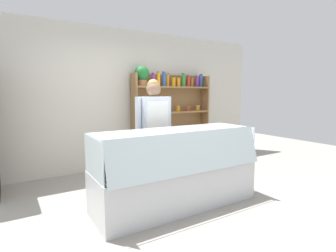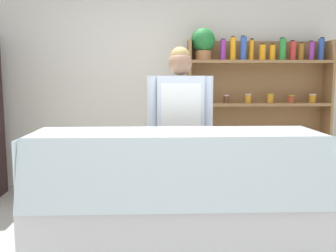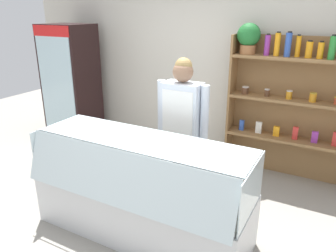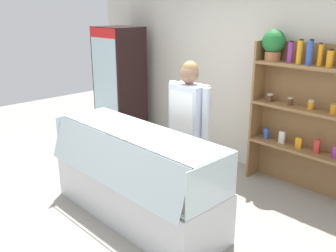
{
  "view_description": "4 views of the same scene",
  "coord_description": "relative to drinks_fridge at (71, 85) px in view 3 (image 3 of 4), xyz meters",
  "views": [
    {
      "loc": [
        -1.83,
        -2.85,
        1.47
      ],
      "look_at": [
        0.33,
        0.66,
        0.95
      ],
      "focal_mm": 28.0,
      "sensor_mm": 36.0,
      "label": 1
    },
    {
      "loc": [
        -0.18,
        -2.8,
        1.41
      ],
      "look_at": [
        -0.06,
        0.34,
        1.0
      ],
      "focal_mm": 40.0,
      "sensor_mm": 36.0,
      "label": 2
    },
    {
      "loc": [
        1.57,
        -2.42,
        2.16
      ],
      "look_at": [
        0.09,
        0.29,
        1.05
      ],
      "focal_mm": 35.0,
      "sensor_mm": 36.0,
      "label": 3
    },
    {
      "loc": [
        2.93,
        -2.41,
        2.26
      ],
      "look_at": [
        0.1,
        0.3,
        1.01
      ],
      "focal_mm": 40.0,
      "sensor_mm": 36.0,
      "label": 4
    }
  ],
  "objects": [
    {
      "name": "shop_clerk",
      "position": [
        2.45,
        -0.83,
        0.03
      ],
      "size": [
        0.61,
        0.25,
        1.68
      ],
      "color": "#383D51",
      "rests_on": "ground"
    },
    {
      "name": "ground_plane",
      "position": [
        2.38,
        -1.48,
        -0.97
      ],
      "size": [
        12.0,
        12.0,
        0.0
      ],
      "primitive_type": "plane",
      "color": "gray"
    },
    {
      "name": "shelving_unit",
      "position": [
        3.41,
        0.36,
        0.18
      ],
      "size": [
        1.77,
        0.3,
        2.0
      ],
      "color": "olive",
      "rests_on": "ground"
    },
    {
      "name": "back_wall",
      "position": [
        2.38,
        0.58,
        0.38
      ],
      "size": [
        6.8,
        0.1,
        2.7
      ],
      "primitive_type": "cube",
      "color": "beige",
      "rests_on": "ground"
    },
    {
      "name": "deli_display_case",
      "position": [
        2.37,
        -1.57,
        -0.65
      ],
      "size": [
        2.16,
        0.79,
        1.01
      ],
      "color": "silver",
      "rests_on": "ground"
    },
    {
      "name": "drinks_fridge",
      "position": [
        0.0,
        0.0,
        0.0
      ],
      "size": [
        0.77,
        0.63,
        1.94
      ],
      "color": "black",
      "rests_on": "ground"
    }
  ]
}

